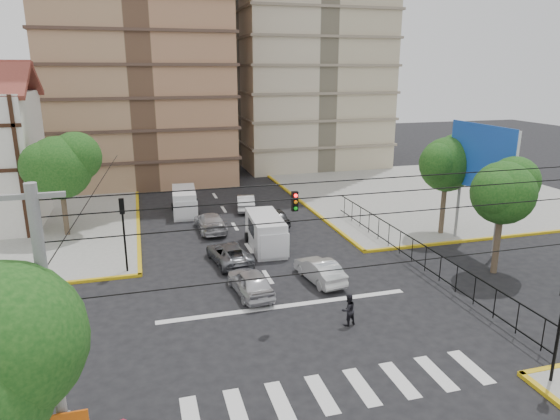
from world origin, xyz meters
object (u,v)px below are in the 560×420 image
object	(u,v)px
van_right_lane	(267,234)
car_white_front_right	(320,270)
traffic_light_nw	(123,223)
van_left_lane	(185,203)
car_silver_front_left	(250,282)
pedestrian_crosswalk	(348,310)

from	to	relation	value
van_right_lane	car_white_front_right	world-z (taller)	van_right_lane
traffic_light_nw	van_left_lane	distance (m)	12.55
car_white_front_right	van_right_lane	bearing A→B (deg)	-82.73
van_right_lane	car_white_front_right	size ratio (longest dim) A/B	1.26
van_left_lane	car_silver_front_left	bearing A→B (deg)	-79.69
car_white_front_right	pedestrian_crosswalk	world-z (taller)	pedestrian_crosswalk
van_right_lane	pedestrian_crosswalk	world-z (taller)	van_right_lane
car_silver_front_left	pedestrian_crosswalk	xyz separation A→B (m)	(3.66, -4.49, 0.07)
traffic_light_nw	car_silver_front_left	bearing A→B (deg)	-36.83
car_white_front_right	van_left_lane	bearing A→B (deg)	-77.09
van_right_lane	car_silver_front_left	world-z (taller)	van_right_lane
traffic_light_nw	pedestrian_crosswalk	xyz separation A→B (m)	(10.00, -9.24, -2.34)
van_left_lane	car_white_front_right	size ratio (longest dim) A/B	1.18
van_left_lane	car_white_front_right	xyz separation A→B (m)	(6.01, -15.67, -0.35)
pedestrian_crosswalk	van_left_lane	bearing A→B (deg)	-89.58
van_right_lane	van_left_lane	xyz separation A→B (m)	(-4.41, 9.86, -0.07)
van_left_lane	car_silver_front_left	world-z (taller)	van_left_lane
pedestrian_crosswalk	car_silver_front_left	bearing A→B (deg)	-65.29
van_left_lane	pedestrian_crosswalk	size ratio (longest dim) A/B	3.08
van_right_lane	car_white_front_right	xyz separation A→B (m)	(1.60, -5.82, -0.43)
car_silver_front_left	car_white_front_right	world-z (taller)	car_silver_front_left
traffic_light_nw	car_silver_front_left	size ratio (longest dim) A/B	1.07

